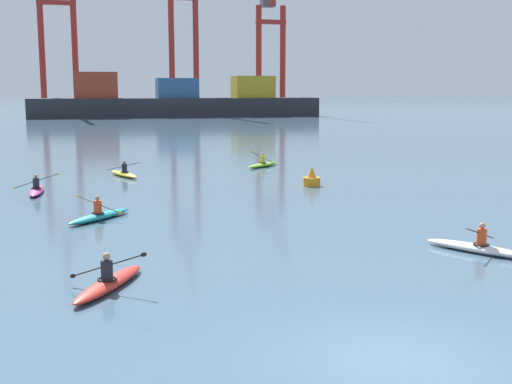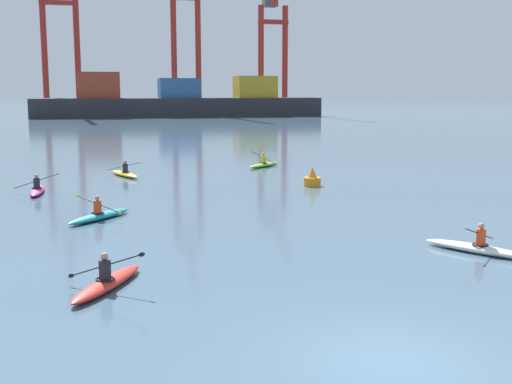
{
  "view_description": "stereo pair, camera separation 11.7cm",
  "coord_description": "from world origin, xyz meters",
  "px_view_note": "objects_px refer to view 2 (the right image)",
  "views": [
    {
      "loc": [
        -5.27,
        -10.36,
        4.96
      ],
      "look_at": [
        1.34,
        16.28,
        0.6
      ],
      "focal_mm": 45.15,
      "sensor_mm": 36.0,
      "label": 1
    },
    {
      "loc": [
        -5.16,
        -10.39,
        4.96
      ],
      "look_at": [
        1.34,
        16.28,
        0.6
      ],
      "focal_mm": 45.15,
      "sensor_mm": 36.0,
      "label": 2
    }
  ],
  "objects_px": {
    "kayak_yellow": "(125,173)",
    "kayak_magenta": "(37,190)",
    "kayak_lime": "(264,164)",
    "channel_buoy": "(312,179)",
    "gantry_crane_east_mid": "(186,24)",
    "container_barge": "(178,102)",
    "kayak_red": "(107,282)",
    "gantry_crane_west_mid": "(60,26)",
    "gantry_crane_east": "(274,38)",
    "kayak_teal": "(99,215)",
    "kayak_white": "(477,247)"
  },
  "relations": [
    {
      "from": "channel_buoy",
      "to": "kayak_magenta",
      "type": "relative_size",
      "value": 0.29
    },
    {
      "from": "kayak_teal",
      "to": "kayak_yellow",
      "type": "bearing_deg",
      "value": 83.35
    },
    {
      "from": "gantry_crane_east",
      "to": "gantry_crane_west_mid",
      "type": "bearing_deg",
      "value": 173.24
    },
    {
      "from": "gantry_crane_west_mid",
      "to": "kayak_red",
      "type": "xyz_separation_m",
      "value": [
        6.92,
        -120.98,
        -17.33
      ]
    },
    {
      "from": "kayak_red",
      "to": "kayak_teal",
      "type": "bearing_deg",
      "value": 91.07
    },
    {
      "from": "kayak_yellow",
      "to": "kayak_teal",
      "type": "bearing_deg",
      "value": -96.65
    },
    {
      "from": "gantry_crane_east",
      "to": "kayak_lime",
      "type": "height_order",
      "value": "gantry_crane_east"
    },
    {
      "from": "gantry_crane_east_mid",
      "to": "kayak_magenta",
      "type": "xyz_separation_m",
      "value": [
        -21.23,
        -103.43,
        -18.29
      ]
    },
    {
      "from": "container_barge",
      "to": "kayak_magenta",
      "type": "distance_m",
      "value": 90.75
    },
    {
      "from": "kayak_lime",
      "to": "kayak_yellow",
      "type": "height_order",
      "value": "kayak_lime"
    },
    {
      "from": "kayak_yellow",
      "to": "kayak_white",
      "type": "height_order",
      "value": "kayak_white"
    },
    {
      "from": "kayak_lime",
      "to": "kayak_red",
      "type": "distance_m",
      "value": 26.41
    },
    {
      "from": "channel_buoy",
      "to": "kayak_white",
      "type": "distance_m",
      "value": 14.53
    },
    {
      "from": "gantry_crane_west_mid",
      "to": "kayak_magenta",
      "type": "distance_m",
      "value": 106.09
    },
    {
      "from": "kayak_teal",
      "to": "kayak_red",
      "type": "bearing_deg",
      "value": -88.93
    },
    {
      "from": "gantry_crane_east",
      "to": "kayak_yellow",
      "type": "height_order",
      "value": "gantry_crane_east"
    },
    {
      "from": "channel_buoy",
      "to": "kayak_white",
      "type": "bearing_deg",
      "value": -88.2
    },
    {
      "from": "gantry_crane_east",
      "to": "kayak_red",
      "type": "distance_m",
      "value": 122.31
    },
    {
      "from": "kayak_teal",
      "to": "kayak_white",
      "type": "bearing_deg",
      "value": -35.55
    },
    {
      "from": "gantry_crane_west_mid",
      "to": "container_barge",
      "type": "bearing_deg",
      "value": -36.01
    },
    {
      "from": "kayak_yellow",
      "to": "kayak_magenta",
      "type": "relative_size",
      "value": 1.0
    },
    {
      "from": "gantry_crane_west_mid",
      "to": "gantry_crane_east_mid",
      "type": "xyz_separation_m",
      "value": [
        25.07,
        -1.17,
        0.96
      ]
    },
    {
      "from": "gantry_crane_west_mid",
      "to": "kayak_teal",
      "type": "relative_size",
      "value": 12.18
    },
    {
      "from": "container_barge",
      "to": "kayak_teal",
      "type": "xyz_separation_m",
      "value": [
        -14.73,
        -96.3,
        -2.56
      ]
    },
    {
      "from": "kayak_teal",
      "to": "kayak_white",
      "type": "distance_m",
      "value": 13.89
    },
    {
      "from": "gantry_crane_east_mid",
      "to": "kayak_lime",
      "type": "relative_size",
      "value": 13.26
    },
    {
      "from": "channel_buoy",
      "to": "kayak_red",
      "type": "bearing_deg",
      "value": -124.54
    },
    {
      "from": "gantry_crane_east_mid",
      "to": "kayak_magenta",
      "type": "relative_size",
      "value": 11.17
    },
    {
      "from": "gantry_crane_west_mid",
      "to": "kayak_lime",
      "type": "height_order",
      "value": "gantry_crane_west_mid"
    },
    {
      "from": "kayak_red",
      "to": "kayak_magenta",
      "type": "xyz_separation_m",
      "value": [
        -3.09,
        16.38,
        0.0
      ]
    },
    {
      "from": "container_barge",
      "to": "channel_buoy",
      "type": "relative_size",
      "value": 53.05
    },
    {
      "from": "container_barge",
      "to": "kayak_yellow",
      "type": "distance_m",
      "value": 84.76
    },
    {
      "from": "container_barge",
      "to": "kayak_white",
      "type": "relative_size",
      "value": 16.74
    },
    {
      "from": "container_barge",
      "to": "kayak_yellow",
      "type": "xyz_separation_m",
      "value": [
        -13.26,
        -83.68,
        -2.56
      ]
    },
    {
      "from": "gantry_crane_east_mid",
      "to": "gantry_crane_east",
      "type": "bearing_deg",
      "value": -12.41
    },
    {
      "from": "kayak_red",
      "to": "gantry_crane_east",
      "type": "bearing_deg",
      "value": 72.78
    },
    {
      "from": "gantry_crane_west_mid",
      "to": "kayak_yellow",
      "type": "bearing_deg",
      "value": -85.26
    },
    {
      "from": "channel_buoy",
      "to": "gantry_crane_east",
      "type": "bearing_deg",
      "value": 75.88
    },
    {
      "from": "kayak_lime",
      "to": "kayak_red",
      "type": "xyz_separation_m",
      "value": [
        -10.33,
        -24.3,
        -0.0
      ]
    },
    {
      "from": "kayak_yellow",
      "to": "gantry_crane_west_mid",
      "type": "bearing_deg",
      "value": 94.74
    },
    {
      "from": "kayak_white",
      "to": "kayak_magenta",
      "type": "xyz_separation_m",
      "value": [
        -14.21,
        15.39,
        0.0
      ]
    },
    {
      "from": "container_barge",
      "to": "gantry_crane_east",
      "type": "relative_size",
      "value": 1.76
    },
    {
      "from": "gantry_crane_east",
      "to": "kayak_teal",
      "type": "bearing_deg",
      "value": -108.67
    },
    {
      "from": "kayak_red",
      "to": "gantry_crane_west_mid",
      "type": "bearing_deg",
      "value": 93.28
    },
    {
      "from": "kayak_red",
      "to": "kayak_magenta",
      "type": "bearing_deg",
      "value": 100.67
    },
    {
      "from": "channel_buoy",
      "to": "gantry_crane_east_mid",
      "type": "bearing_deg",
      "value": 85.9
    },
    {
      "from": "gantry_crane_east_mid",
      "to": "channel_buoy",
      "type": "xyz_separation_m",
      "value": [
        -7.47,
        -104.3,
        -18.11
      ]
    },
    {
      "from": "kayak_yellow",
      "to": "kayak_magenta",
      "type": "bearing_deg",
      "value": -129.6
    },
    {
      "from": "gantry_crane_east_mid",
      "to": "kayak_magenta",
      "type": "bearing_deg",
      "value": -101.6
    },
    {
      "from": "container_barge",
      "to": "gantry_crane_east",
      "type": "height_order",
      "value": "gantry_crane_east"
    }
  ]
}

